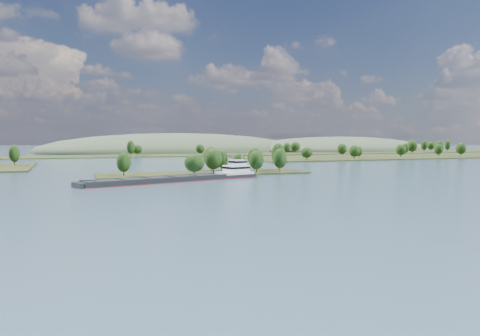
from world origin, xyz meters
name	(u,v)px	position (x,y,z in m)	size (l,w,h in m)	color
ground	(250,186)	(0.00, 120.00, 0.00)	(1800.00, 1800.00, 0.00)	#3C5669
tree_island	(219,165)	(7.26, 178.96, 4.17)	(100.00, 33.56, 15.19)	#252F15
right_bank	(416,155)	(231.54, 299.80, 1.04)	(320.00, 90.00, 15.25)	#252F15
back_shoreline	(147,155)	(9.17, 399.69, 0.72)	(900.00, 60.00, 15.62)	#252F15
hill_east	(339,151)	(260.00, 470.00, 0.00)	(260.00, 140.00, 36.00)	#3C4D35
hill_west	(177,152)	(60.00, 500.00, 0.00)	(320.00, 160.00, 44.00)	#3C4D35
cargo_barge	(186,177)	(-16.64, 149.06, 1.33)	(77.19, 31.33, 10.53)	black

